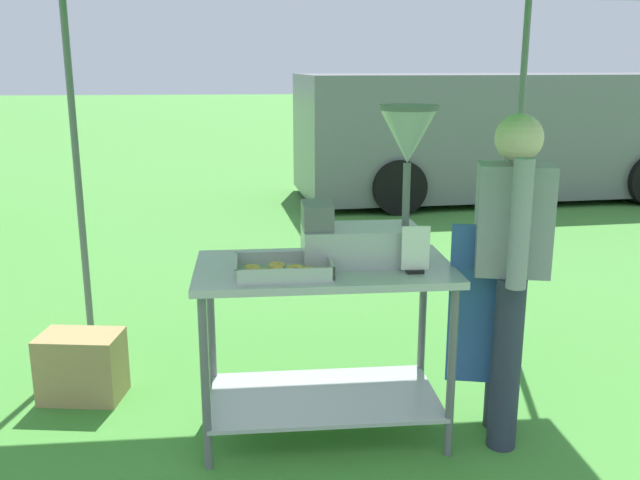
{
  "coord_description": "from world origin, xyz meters",
  "views": [
    {
      "loc": [
        -0.29,
        -2.34,
        1.83
      ],
      "look_at": [
        0.05,
        1.06,
        0.96
      ],
      "focal_mm": 39.04,
      "sensor_mm": 36.0,
      "label": 1
    }
  ],
  "objects_px": {
    "vendor": "(509,264)",
    "van_grey": "(500,134)",
    "donut_cart": "(324,316)",
    "supply_crate": "(82,366)",
    "donut_fryer": "(375,201)",
    "menu_sign": "(415,253)",
    "donut_tray": "(284,270)"
  },
  "relations": [
    {
      "from": "donut_tray",
      "to": "menu_sign",
      "type": "relative_size",
      "value": 1.99
    },
    {
      "from": "menu_sign",
      "to": "van_grey",
      "type": "xyz_separation_m",
      "value": [
        2.71,
        6.39,
        -0.1
      ]
    },
    {
      "from": "donut_tray",
      "to": "vendor",
      "type": "relative_size",
      "value": 0.28
    },
    {
      "from": "donut_tray",
      "to": "van_grey",
      "type": "relative_size",
      "value": 0.08
    },
    {
      "from": "donut_tray",
      "to": "menu_sign",
      "type": "distance_m",
      "value": 0.61
    },
    {
      "from": "vendor",
      "to": "supply_crate",
      "type": "bearing_deg",
      "value": 163.87
    },
    {
      "from": "vendor",
      "to": "donut_fryer",
      "type": "bearing_deg",
      "value": 165.51
    },
    {
      "from": "donut_cart",
      "to": "menu_sign",
      "type": "distance_m",
      "value": 0.56
    },
    {
      "from": "donut_tray",
      "to": "vendor",
      "type": "bearing_deg",
      "value": 0.32
    },
    {
      "from": "vendor",
      "to": "supply_crate",
      "type": "distance_m",
      "value": 2.38
    },
    {
      "from": "donut_cart",
      "to": "donut_fryer",
      "type": "bearing_deg",
      "value": 6.64
    },
    {
      "from": "donut_tray",
      "to": "menu_sign",
      "type": "height_order",
      "value": "menu_sign"
    },
    {
      "from": "donut_tray",
      "to": "donut_cart",
      "type": "bearing_deg",
      "value": 34.3
    },
    {
      "from": "donut_cart",
      "to": "supply_crate",
      "type": "xyz_separation_m",
      "value": [
        -1.31,
        0.5,
        -0.44
      ]
    },
    {
      "from": "vendor",
      "to": "van_grey",
      "type": "xyz_separation_m",
      "value": [
        2.24,
        6.36,
        -0.02
      ]
    },
    {
      "from": "donut_cart",
      "to": "supply_crate",
      "type": "distance_m",
      "value": 1.46
    },
    {
      "from": "donut_fryer",
      "to": "van_grey",
      "type": "distance_m",
      "value": 6.83
    },
    {
      "from": "donut_tray",
      "to": "supply_crate",
      "type": "relative_size",
      "value": 0.93
    },
    {
      "from": "menu_sign",
      "to": "van_grey",
      "type": "height_order",
      "value": "van_grey"
    },
    {
      "from": "donut_fryer",
      "to": "supply_crate",
      "type": "distance_m",
      "value": 1.91
    },
    {
      "from": "donut_cart",
      "to": "menu_sign",
      "type": "bearing_deg",
      "value": -22.3
    },
    {
      "from": "supply_crate",
      "to": "van_grey",
      "type": "distance_m",
      "value": 7.27
    },
    {
      "from": "donut_fryer",
      "to": "menu_sign",
      "type": "height_order",
      "value": "donut_fryer"
    },
    {
      "from": "menu_sign",
      "to": "van_grey",
      "type": "relative_size",
      "value": 0.04
    },
    {
      "from": "donut_fryer",
      "to": "vendor",
      "type": "relative_size",
      "value": 0.47
    },
    {
      "from": "vendor",
      "to": "van_grey",
      "type": "distance_m",
      "value": 6.74
    },
    {
      "from": "donut_tray",
      "to": "vendor",
      "type": "height_order",
      "value": "vendor"
    },
    {
      "from": "van_grey",
      "to": "vendor",
      "type": "bearing_deg",
      "value": -109.42
    },
    {
      "from": "supply_crate",
      "to": "donut_cart",
      "type": "bearing_deg",
      "value": -20.86
    },
    {
      "from": "donut_tray",
      "to": "menu_sign",
      "type": "xyz_separation_m",
      "value": [
        0.61,
        -0.03,
        0.07
      ]
    },
    {
      "from": "donut_fryer",
      "to": "menu_sign",
      "type": "relative_size",
      "value": 3.4
    },
    {
      "from": "donut_tray",
      "to": "donut_fryer",
      "type": "bearing_deg",
      "value": 20.3
    }
  ]
}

